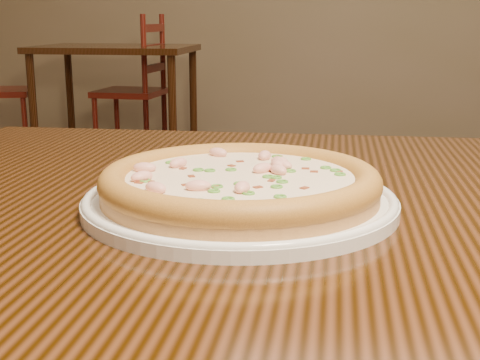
# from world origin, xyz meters

# --- Properties ---
(hero_table) EXTENTS (1.20, 0.80, 0.75)m
(hero_table) POSITION_xyz_m (-0.26, -0.08, 0.65)
(hero_table) COLOR black
(hero_table) RESTS_ON ground
(plate) EXTENTS (0.31, 0.31, 0.02)m
(plate) POSITION_xyz_m (-0.38, -0.13, 0.76)
(plate) COLOR white
(plate) RESTS_ON hero_table
(pizza) EXTENTS (0.28, 0.28, 0.03)m
(pizza) POSITION_xyz_m (-0.38, -0.13, 0.78)
(pizza) COLOR #C08646
(pizza) RESTS_ON plate
(bg_table_left) EXTENTS (1.00, 0.70, 0.75)m
(bg_table_left) POSITION_xyz_m (-1.73, 3.48, 0.65)
(bg_table_left) COLOR black
(bg_table_left) RESTS_ON ground
(chair_b) EXTENTS (0.45, 0.45, 0.95)m
(chair_b) POSITION_xyz_m (-1.63, 3.63, 0.44)
(chair_b) COLOR #5E1208
(chair_b) RESTS_ON ground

